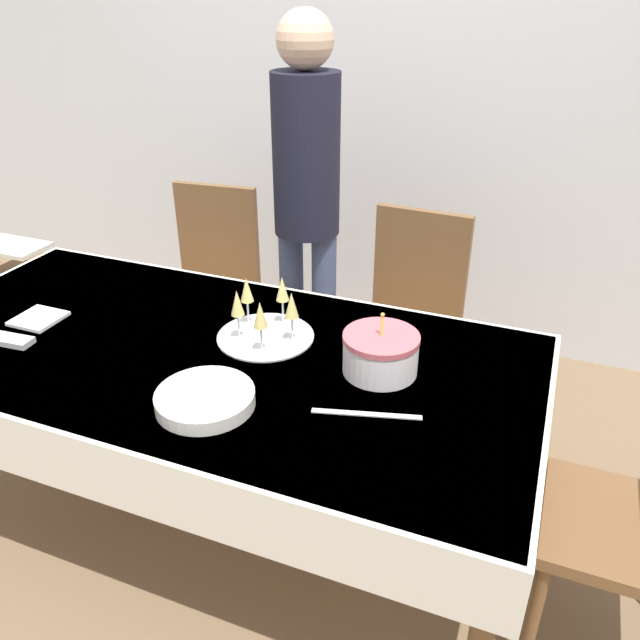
{
  "coord_description": "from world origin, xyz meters",
  "views": [
    {
      "loc": [
        0.98,
        -1.45,
        1.78
      ],
      "look_at": [
        0.36,
        0.11,
        0.87
      ],
      "focal_mm": 35.0,
      "sensor_mm": 36.0,
      "label": 1
    }
  ],
  "objects_px": {
    "birthday_cake": "(380,353)",
    "high_chair": "(34,282)",
    "champagne_tray": "(264,316)",
    "person_standing": "(307,185)",
    "plate_stack_main": "(205,399)",
    "dining_chair_far_right": "(409,318)",
    "dining_chair_far_left": "(211,282)"
  },
  "relations": [
    {
      "from": "dining_chair_far_left",
      "to": "champagne_tray",
      "type": "xyz_separation_m",
      "value": [
        0.63,
        -0.69,
        0.29
      ]
    },
    {
      "from": "plate_stack_main",
      "to": "high_chair",
      "type": "relative_size",
      "value": 0.39
    },
    {
      "from": "dining_chair_far_right",
      "to": "champagne_tray",
      "type": "bearing_deg",
      "value": -115.18
    },
    {
      "from": "champagne_tray",
      "to": "high_chair",
      "type": "distance_m",
      "value": 1.62
    },
    {
      "from": "plate_stack_main",
      "to": "person_standing",
      "type": "xyz_separation_m",
      "value": [
        -0.19,
        1.18,
        0.26
      ]
    },
    {
      "from": "champagne_tray",
      "to": "person_standing",
      "type": "relative_size",
      "value": 0.19
    },
    {
      "from": "champagne_tray",
      "to": "plate_stack_main",
      "type": "relative_size",
      "value": 1.16
    },
    {
      "from": "plate_stack_main",
      "to": "dining_chair_far_right",
      "type": "bearing_deg",
      "value": 74.05
    },
    {
      "from": "dining_chair_far_left",
      "to": "champagne_tray",
      "type": "height_order",
      "value": "dining_chair_far_left"
    },
    {
      "from": "dining_chair_far_right",
      "to": "high_chair",
      "type": "height_order",
      "value": "dining_chair_far_right"
    },
    {
      "from": "champagne_tray",
      "to": "plate_stack_main",
      "type": "height_order",
      "value": "champagne_tray"
    },
    {
      "from": "dining_chair_far_left",
      "to": "champagne_tray",
      "type": "bearing_deg",
      "value": -47.59
    },
    {
      "from": "birthday_cake",
      "to": "champagne_tray",
      "type": "height_order",
      "value": "birthday_cake"
    },
    {
      "from": "person_standing",
      "to": "plate_stack_main",
      "type": "bearing_deg",
      "value": -81.01
    },
    {
      "from": "dining_chair_far_right",
      "to": "birthday_cake",
      "type": "bearing_deg",
      "value": -83.41
    },
    {
      "from": "dining_chair_far_right",
      "to": "birthday_cake",
      "type": "xyz_separation_m",
      "value": [
        0.09,
        -0.75,
        0.27
      ]
    },
    {
      "from": "dining_chair_far_left",
      "to": "plate_stack_main",
      "type": "bearing_deg",
      "value": -59.52
    },
    {
      "from": "birthday_cake",
      "to": "high_chair",
      "type": "height_order",
      "value": "birthday_cake"
    },
    {
      "from": "plate_stack_main",
      "to": "high_chair",
      "type": "height_order",
      "value": "plate_stack_main"
    },
    {
      "from": "dining_chair_far_right",
      "to": "champagne_tray",
      "type": "distance_m",
      "value": 0.81
    },
    {
      "from": "dining_chair_far_right",
      "to": "person_standing",
      "type": "bearing_deg",
      "value": 170.36
    },
    {
      "from": "high_chair",
      "to": "person_standing",
      "type": "bearing_deg",
      "value": 12.59
    },
    {
      "from": "dining_chair_far_right",
      "to": "birthday_cake",
      "type": "relative_size",
      "value": 4.28
    },
    {
      "from": "dining_chair_far_right",
      "to": "plate_stack_main",
      "type": "bearing_deg",
      "value": -105.95
    },
    {
      "from": "plate_stack_main",
      "to": "high_chair",
      "type": "distance_m",
      "value": 1.78
    },
    {
      "from": "plate_stack_main",
      "to": "high_chair",
      "type": "bearing_deg",
      "value": 150.07
    },
    {
      "from": "dining_chair_far_right",
      "to": "high_chair",
      "type": "relative_size",
      "value": 1.38
    },
    {
      "from": "dining_chair_far_left",
      "to": "person_standing",
      "type": "distance_m",
      "value": 0.68
    },
    {
      "from": "plate_stack_main",
      "to": "person_standing",
      "type": "relative_size",
      "value": 0.16
    },
    {
      "from": "dining_chair_far_left",
      "to": "person_standing",
      "type": "relative_size",
      "value": 0.57
    },
    {
      "from": "birthday_cake",
      "to": "plate_stack_main",
      "type": "height_order",
      "value": "birthday_cake"
    },
    {
      "from": "dining_chair_far_right",
      "to": "plate_stack_main",
      "type": "height_order",
      "value": "dining_chair_far_right"
    }
  ]
}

